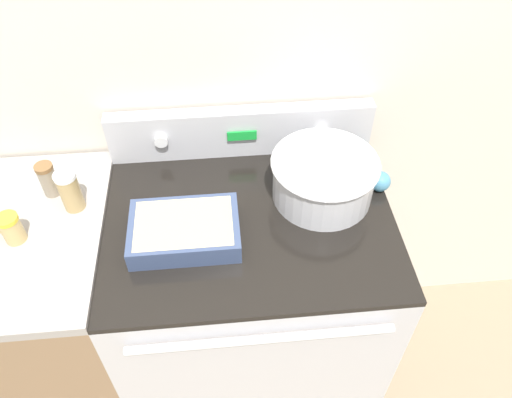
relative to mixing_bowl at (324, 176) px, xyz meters
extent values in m
cube|color=beige|center=(-0.22, 0.28, 0.23)|extent=(8.00, 0.05, 2.50)
cube|color=#BCBCC1|center=(-0.22, -0.07, -0.56)|extent=(0.82, 0.63, 0.93)
cube|color=black|center=(-0.22, -0.07, -0.08)|extent=(0.82, 0.63, 0.02)
cylinder|color=silver|center=(-0.22, -0.41, -0.15)|extent=(0.67, 0.02, 0.02)
cube|color=#BCBCC1|center=(-0.22, 0.22, 0.01)|extent=(0.82, 0.05, 0.16)
cylinder|color=white|center=(-0.46, 0.18, 0.01)|extent=(0.04, 0.02, 0.04)
cylinder|color=white|center=(0.03, 0.18, 0.01)|extent=(0.04, 0.02, 0.04)
cube|color=green|center=(-0.22, 0.19, 0.01)|extent=(0.09, 0.01, 0.03)
cube|color=#896B4C|center=(-0.88, -0.07, -0.56)|extent=(0.50, 0.63, 0.93)
cube|color=gray|center=(-0.88, -0.07, -0.08)|extent=(0.50, 0.63, 0.03)
cylinder|color=silver|center=(0.00, 0.00, -0.01)|extent=(0.29, 0.29, 0.13)
torus|color=silver|center=(0.00, 0.00, 0.05)|extent=(0.31, 0.31, 0.01)
cylinder|color=beige|center=(0.00, 0.00, 0.04)|extent=(0.27, 0.27, 0.02)
cube|color=#38476B|center=(-0.40, -0.13, -0.04)|extent=(0.29, 0.20, 0.06)
cube|color=#D1BC7A|center=(-0.40, -0.13, -0.03)|extent=(0.26, 0.18, 0.03)
cylinder|color=teal|center=(0.18, 0.12, -0.07)|extent=(0.01, 0.23, 0.01)
sphere|color=teal|center=(0.18, 0.01, -0.05)|extent=(0.06, 0.06, 0.06)
cylinder|color=tan|center=(-0.71, 0.01, -0.01)|extent=(0.06, 0.06, 0.11)
cylinder|color=white|center=(-0.71, 0.01, 0.06)|extent=(0.06, 0.06, 0.01)
cylinder|color=gray|center=(-0.78, 0.07, -0.02)|extent=(0.05, 0.05, 0.09)
cylinder|color=brown|center=(-0.78, 0.07, 0.04)|extent=(0.05, 0.05, 0.01)
cylinder|color=tan|center=(-0.85, -0.10, -0.03)|extent=(0.05, 0.05, 0.07)
cylinder|color=yellow|center=(-0.85, -0.10, 0.02)|extent=(0.06, 0.06, 0.01)
camera|label=1|loc=(-0.29, -1.00, 0.98)|focal=35.00mm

